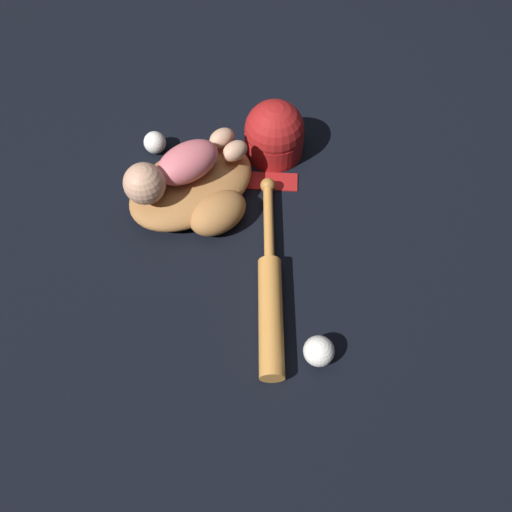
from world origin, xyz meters
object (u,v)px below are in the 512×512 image
object	(u,v)px
baby_figure	(178,167)
baseball	(319,351)
baseball_spare	(155,143)
baseball_cap	(274,134)
baseball_glove	(196,190)
baseball_bat	(270,293)

from	to	relation	value
baby_figure	baseball	distance (m)	0.56
baseball	baseball_spare	world-z (taller)	baseball
baby_figure	baseball	world-z (taller)	baby_figure
baseball_cap	baseball_glove	bearing A→B (deg)	-17.37
baby_figure	baseball	bearing A→B (deg)	68.70
baseball	baseball_cap	bearing A→B (deg)	-140.43
baseball_glove	baseball	bearing A→B (deg)	65.44
baseball	baseball_cap	distance (m)	0.63
baseball_glove	baseball_cap	size ratio (longest dim) A/B	1.69
baseball	baseball_cap	size ratio (longest dim) A/B	0.28
baby_figure	baseball_bat	distance (m)	0.39
baseball_glove	baseball_bat	xyz separation A→B (m)	(0.15, 0.32, -0.02)
baseball	baseball_spare	xyz separation A→B (m)	(-0.31, -0.70, -0.00)
baseball_bat	baseball	size ratio (longest dim) A/B	7.06
baseball_spare	baseball_glove	bearing A→B (deg)	66.72
baseball_glove	baseball_cap	xyz separation A→B (m)	(-0.27, 0.08, 0.02)
baby_figure	baseball_cap	bearing A→B (deg)	158.72
baseball_glove	baseball	xyz separation A→B (m)	(0.22, 0.49, -0.01)
baby_figure	baseball	size ratio (longest dim) A/B	4.88
baseball_glove	baseball_spare	bearing A→B (deg)	-113.28
baseball_bat	baseball	world-z (taller)	baseball
baby_figure	baseball_spare	world-z (taller)	baby_figure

